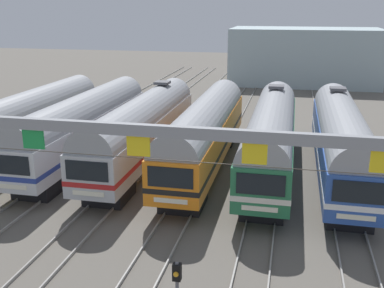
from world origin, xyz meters
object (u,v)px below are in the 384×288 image
at_px(commuter_train_orange, 205,131).
at_px(catenary_gantry, 85,149).
at_px(commuter_train_green, 271,134).
at_px(commuter_train_blue, 341,138).
at_px(commuter_train_silver, 84,124).
at_px(commuter_train_yellow, 28,121).
at_px(commuter_train_stainless, 143,127).
at_px(yard_signal_mast, 177,284).

height_order(commuter_train_orange, catenary_gantry, catenary_gantry).
bearing_deg(commuter_train_green, commuter_train_orange, -179.94).
relative_size(commuter_train_orange, commuter_train_blue, 1.00).
bearing_deg(commuter_train_green, commuter_train_blue, 0.00).
bearing_deg(commuter_train_blue, commuter_train_silver, -179.99).
height_order(commuter_train_silver, catenary_gantry, catenary_gantry).
bearing_deg(catenary_gantry, commuter_train_blue, 51.20).
bearing_deg(commuter_train_yellow, commuter_train_silver, 0.00).
relative_size(commuter_train_silver, commuter_train_green, 1.00).
distance_m(commuter_train_silver, commuter_train_stainless, 4.34).
bearing_deg(commuter_train_blue, yard_signal_mast, -111.74).
xyz_separation_m(commuter_train_green, yard_signal_mast, (-2.17, -16.34, -0.86)).
distance_m(commuter_train_orange, catenary_gantry, 13.93).
distance_m(commuter_train_stainless, yard_signal_mast, 17.61).
xyz_separation_m(commuter_train_green, catenary_gantry, (-6.51, -13.50, 2.69)).
bearing_deg(commuter_train_stainless, commuter_train_green, 0.00).
xyz_separation_m(commuter_train_yellow, commuter_train_silver, (4.34, 0.00, 0.00)).
relative_size(commuter_train_orange, commuter_train_green, 1.00).
xyz_separation_m(commuter_train_silver, commuter_train_orange, (8.68, 0.00, 0.00)).
distance_m(commuter_train_orange, commuter_train_green, 4.34).
bearing_deg(commuter_train_silver, yard_signal_mast, -56.39).
xyz_separation_m(commuter_train_silver, commuter_train_blue, (17.37, 0.00, 0.00)).
bearing_deg(commuter_train_silver, commuter_train_green, 0.02).
bearing_deg(commuter_train_yellow, commuter_train_green, 0.01).
bearing_deg(catenary_gantry, commuter_train_green, 64.24).
relative_size(commuter_train_stainless, commuter_train_green, 1.00).
xyz_separation_m(commuter_train_stainless, yard_signal_mast, (6.51, -16.34, -0.86)).
height_order(commuter_train_silver, yard_signal_mast, commuter_train_silver).
distance_m(commuter_train_silver, commuter_train_blue, 17.37).
distance_m(commuter_train_orange, commuter_train_blue, 8.68).
relative_size(commuter_train_yellow, catenary_gantry, 0.67).
bearing_deg(yard_signal_mast, commuter_train_blue, 68.26).
relative_size(catenary_gantry, yard_signal_mast, 10.32).
bearing_deg(catenary_gantry, yard_signal_mast, -33.16).
xyz_separation_m(commuter_train_silver, commuter_train_green, (13.03, 0.00, 0.00)).
distance_m(commuter_train_yellow, commuter_train_green, 17.37).
height_order(commuter_train_silver, commuter_train_green, commuter_train_green).
xyz_separation_m(commuter_train_yellow, yard_signal_mast, (15.20, -16.33, -0.85)).
relative_size(commuter_train_green, yard_signal_mast, 6.92).
relative_size(commuter_train_green, catenary_gantry, 0.67).
bearing_deg(commuter_train_stainless, commuter_train_silver, -179.94).
distance_m(commuter_train_blue, catenary_gantry, 17.53).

